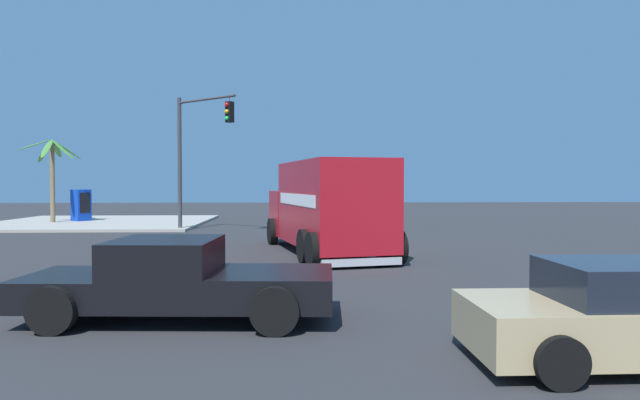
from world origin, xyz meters
The scene contains 8 objects.
ground_plane centered at (0.00, 0.00, 0.00)m, with size 100.00×100.00×0.00m, color #2B2B2D.
sidewalk_corner_far centered at (13.26, 13.26, 0.07)m, with size 12.09×12.09×0.14m, color #9E998E.
delivery_truck centered at (-1.39, 0.86, 1.57)m, with size 8.23×4.27×3.04m.
traffic_light_primary centered at (7.47, 6.75, 4.35)m, with size 2.63×3.15×6.46m.
pickup_black centered at (-10.32, 3.95, 0.73)m, with size 2.49×5.31×1.38m.
sedan_tan centered at (-12.91, -2.51, 0.63)m, with size 2.04×4.30×1.31m.
vending_machine_red centered at (13.74, 14.56, 1.07)m, with size 1.17×1.13×1.85m.
palm_tree_far centered at (12.62, 15.73, 3.41)m, with size 3.25×3.14×4.75m.
Camera 1 is at (-19.94, 1.94, 2.32)m, focal length 31.43 mm.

